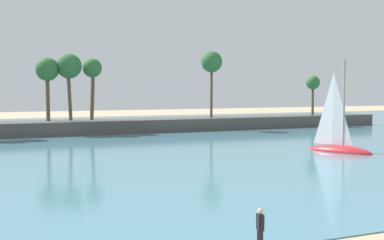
{
  "coord_description": "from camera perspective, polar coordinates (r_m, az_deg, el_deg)",
  "views": [
    {
      "loc": [
        -5.17,
        -9.43,
        5.97
      ],
      "look_at": [
        2.97,
        9.14,
        4.74
      ],
      "focal_mm": 47.92,
      "sensor_mm": 36.0,
      "label": 1
    }
  ],
  "objects": [
    {
      "name": "person_at_waterline",
      "position": [
        19.12,
        7.59,
        -11.95
      ],
      "size": [
        0.26,
        0.54,
        1.67
      ],
      "color": "black",
      "rests_on": "ground"
    },
    {
      "name": "sailboat_near_shore",
      "position": [
        50.06,
        16.01,
        -2.47
      ],
      "size": [
        4.15,
        6.68,
        9.31
      ],
      "color": "red",
      "rests_on": "sea"
    },
    {
      "name": "sea",
      "position": [
        62.28,
        -18.81,
        -2.18
      ],
      "size": [
        220.0,
        91.56,
        0.06
      ],
      "primitive_type": "cube",
      "color": "teal",
      "rests_on": "ground"
    }
  ]
}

